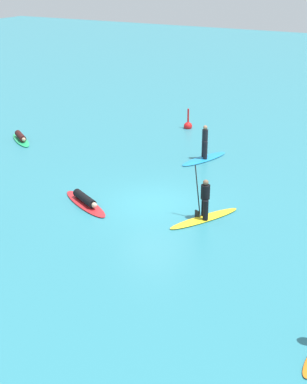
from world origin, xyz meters
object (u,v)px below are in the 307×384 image
(marker_buoy, at_px, (188,125))
(surfer_on_yellow_board, at_px, (205,209))
(surfer_on_blue_board, at_px, (204,152))
(surfer_on_green_board, at_px, (21,138))
(surfer_on_red_board, at_px, (85,201))

(marker_buoy, bearing_deg, surfer_on_yellow_board, -61.01)
(surfer_on_blue_board, distance_m, surfer_on_green_board, 10.32)
(surfer_on_blue_board, xyz_separation_m, surfer_on_green_board, (-10.11, -2.08, -0.24))
(surfer_on_red_board, relative_size, surfer_on_green_board, 1.21)
(surfer_on_yellow_board, relative_size, marker_buoy, 2.46)
(surfer_on_green_board, xyz_separation_m, surfer_on_yellow_board, (13.07, -4.37, 0.29))
(surfer_on_blue_board, distance_m, surfer_on_yellow_board, 7.10)
(surfer_on_blue_board, xyz_separation_m, marker_buoy, (-3.21, 4.68, -0.22))
(surfer_on_red_board, distance_m, surfer_on_blue_board, 7.76)
(surfer_on_blue_board, bearing_deg, surfer_on_yellow_board, -138.10)
(surfer_on_red_board, bearing_deg, marker_buoy, 124.53)
(surfer_on_red_board, distance_m, surfer_on_yellow_board, 4.96)
(surfer_on_red_board, height_order, surfer_on_yellow_board, surfer_on_yellow_board)
(surfer_on_red_board, relative_size, surfer_on_blue_board, 1.01)
(surfer_on_blue_board, bearing_deg, surfer_on_red_board, -176.70)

